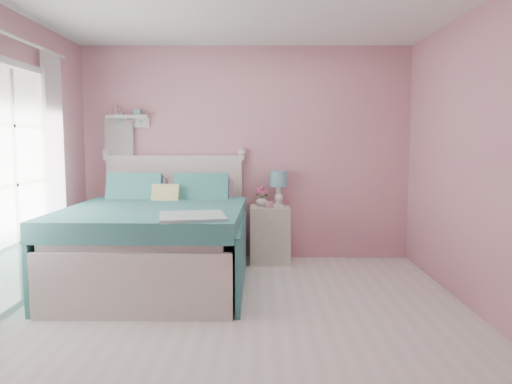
{
  "coord_description": "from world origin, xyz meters",
  "views": [
    {
      "loc": [
        0.16,
        -3.9,
        1.47
      ],
      "look_at": [
        0.12,
        1.2,
        0.94
      ],
      "focal_mm": 35.0,
      "sensor_mm": 36.0,
      "label": 1
    }
  ],
  "objects_px": {
    "table_lamp": "(279,181)",
    "nightstand": "(270,234)",
    "vase": "(262,200)",
    "teacup": "(269,204)",
    "bed": "(158,242)"
  },
  "relations": [
    {
      "from": "table_lamp",
      "to": "nightstand",
      "type": "bearing_deg",
      "value": -139.01
    },
    {
      "from": "nightstand",
      "to": "vase",
      "type": "relative_size",
      "value": 4.97
    },
    {
      "from": "teacup",
      "to": "nightstand",
      "type": "bearing_deg",
      "value": 80.61
    },
    {
      "from": "bed",
      "to": "table_lamp",
      "type": "height_order",
      "value": "bed"
    },
    {
      "from": "bed",
      "to": "vase",
      "type": "xyz_separation_m",
      "value": [
        1.07,
        0.9,
        0.33
      ]
    },
    {
      "from": "bed",
      "to": "teacup",
      "type": "xyz_separation_m",
      "value": [
        1.15,
        0.72,
        0.3
      ]
    },
    {
      "from": "nightstand",
      "to": "table_lamp",
      "type": "xyz_separation_m",
      "value": [
        0.1,
        0.09,
        0.63
      ]
    },
    {
      "from": "table_lamp",
      "to": "bed",
      "type": "bearing_deg",
      "value": -143.45
    },
    {
      "from": "bed",
      "to": "teacup",
      "type": "distance_m",
      "value": 1.39
    },
    {
      "from": "bed",
      "to": "table_lamp",
      "type": "xyz_separation_m",
      "value": [
        1.28,
        0.95,
        0.55
      ]
    },
    {
      "from": "vase",
      "to": "bed",
      "type": "bearing_deg",
      "value": -139.86
    },
    {
      "from": "vase",
      "to": "teacup",
      "type": "bearing_deg",
      "value": -65.33
    },
    {
      "from": "teacup",
      "to": "table_lamp",
      "type": "bearing_deg",
      "value": 60.34
    },
    {
      "from": "vase",
      "to": "teacup",
      "type": "xyz_separation_m",
      "value": [
        0.08,
        -0.18,
        -0.03
      ]
    },
    {
      "from": "bed",
      "to": "nightstand",
      "type": "height_order",
      "value": "bed"
    }
  ]
}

